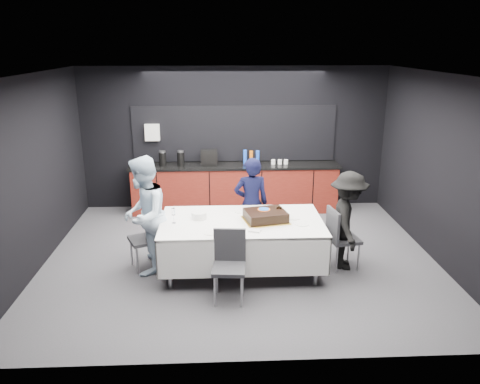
# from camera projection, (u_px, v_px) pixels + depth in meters

# --- Properties ---
(ground) EXTENTS (6.00, 6.00, 0.00)m
(ground) POSITION_uv_depth(u_px,v_px,m) (240.00, 258.00, 7.32)
(ground) COLOR #46454B
(ground) RESTS_ON ground
(room_shell) EXTENTS (6.04, 5.04, 2.82)m
(room_shell) POSITION_uv_depth(u_px,v_px,m) (240.00, 141.00, 6.76)
(room_shell) COLOR white
(room_shell) RESTS_ON ground
(kitchenette) EXTENTS (4.10, 0.64, 2.05)m
(kitchenette) POSITION_uv_depth(u_px,v_px,m) (234.00, 184.00, 9.27)
(kitchenette) COLOR #59150E
(kitchenette) RESTS_ON ground
(party_table) EXTENTS (2.32, 1.32, 0.78)m
(party_table) POSITION_uv_depth(u_px,v_px,m) (242.00, 229.00, 6.75)
(party_table) COLOR #99999E
(party_table) RESTS_ON ground
(cake_assembly) EXTENTS (0.70, 0.61, 0.18)m
(cake_assembly) POSITION_uv_depth(u_px,v_px,m) (266.00, 216.00, 6.68)
(cake_assembly) COLOR gold
(cake_assembly) RESTS_ON party_table
(plate_stack) EXTENTS (0.22, 0.22, 0.10)m
(plate_stack) POSITION_uv_depth(u_px,v_px,m) (199.00, 215.00, 6.77)
(plate_stack) COLOR white
(plate_stack) RESTS_ON party_table
(loose_plate_near) EXTENTS (0.18, 0.18, 0.01)m
(loose_plate_near) POSITION_uv_depth(u_px,v_px,m) (210.00, 233.00, 6.26)
(loose_plate_near) COLOR white
(loose_plate_near) RESTS_ON party_table
(loose_plate_right_a) EXTENTS (0.18, 0.18, 0.01)m
(loose_plate_right_a) POSITION_uv_depth(u_px,v_px,m) (294.00, 218.00, 6.80)
(loose_plate_right_a) COLOR white
(loose_plate_right_a) RESTS_ON party_table
(loose_plate_right_b) EXTENTS (0.19, 0.19, 0.01)m
(loose_plate_right_b) POSITION_uv_depth(u_px,v_px,m) (302.00, 224.00, 6.56)
(loose_plate_right_b) COLOR white
(loose_plate_right_b) RESTS_ON party_table
(loose_plate_far) EXTENTS (0.19, 0.19, 0.01)m
(loose_plate_far) POSITION_uv_depth(u_px,v_px,m) (241.00, 211.00, 7.05)
(loose_plate_far) COLOR white
(loose_plate_far) RESTS_ON party_table
(fork_pile) EXTENTS (0.19, 0.15, 0.03)m
(fork_pile) POSITION_uv_depth(u_px,v_px,m) (254.00, 231.00, 6.31)
(fork_pile) COLOR white
(fork_pile) RESTS_ON party_table
(champagne_flute) EXTENTS (0.06, 0.06, 0.22)m
(champagne_flute) POSITION_uv_depth(u_px,v_px,m) (173.00, 213.00, 6.56)
(champagne_flute) COLOR white
(champagne_flute) RESTS_ON party_table
(chair_left) EXTENTS (0.55, 0.55, 0.92)m
(chair_left) POSITION_uv_depth(u_px,v_px,m) (150.00, 233.00, 6.88)
(chair_left) COLOR #2D2D32
(chair_left) RESTS_ON ground
(chair_right) EXTENTS (0.48, 0.48, 0.92)m
(chair_right) POSITION_uv_depth(u_px,v_px,m) (339.00, 234.00, 6.85)
(chair_right) COLOR #2D2D32
(chair_right) RESTS_ON ground
(chair_near) EXTENTS (0.45, 0.45, 0.92)m
(chair_near) POSITION_uv_depth(u_px,v_px,m) (229.00, 260.00, 6.04)
(chair_near) COLOR #2D2D32
(chair_near) RESTS_ON ground
(person_center) EXTENTS (0.59, 0.42, 1.52)m
(person_center) POSITION_uv_depth(u_px,v_px,m) (251.00, 204.00, 7.45)
(person_center) COLOR black
(person_center) RESTS_ON ground
(person_left) EXTENTS (0.72, 0.89, 1.72)m
(person_left) POSITION_uv_depth(u_px,v_px,m) (144.00, 216.00, 6.67)
(person_left) COLOR silver
(person_left) RESTS_ON ground
(person_right) EXTENTS (0.68, 1.02, 1.47)m
(person_right) POSITION_uv_depth(u_px,v_px,m) (348.00, 221.00, 6.82)
(person_right) COLOR black
(person_right) RESTS_ON ground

